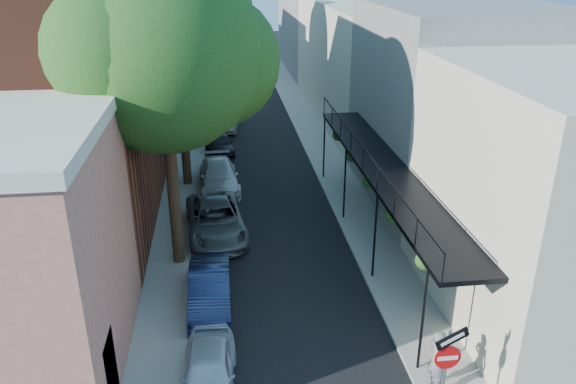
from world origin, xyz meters
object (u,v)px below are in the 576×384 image
object	(u,v)px
parked_car_d	(219,176)
parked_car_e	(220,143)
sign_post	(447,361)
pedestrian	(438,360)
oak_near	(175,55)
parked_car_b	(210,289)
parked_car_c	(216,220)
parked_car_f	(229,120)
oak_far	(192,3)
parked_car_a	(209,372)
oak_mid	(186,45)

from	to	relation	value
parked_car_d	parked_car_e	xyz separation A→B (m)	(0.09, 5.64, -0.06)
sign_post	pedestrian	xyz separation A→B (m)	(0.32, 1.18, -0.99)
sign_post	parked_car_e	world-z (taller)	sign_post
oak_near	sign_post	bearing A→B (deg)	-54.91
parked_car_e	parked_car_b	bearing A→B (deg)	-99.58
parked_car_c	parked_car_f	xyz separation A→B (m)	(0.93, 15.62, -0.07)
parked_car_b	pedestrian	world-z (taller)	pedestrian
oak_far	parked_car_a	size ratio (longest dim) A/B	3.31
sign_post	parked_car_d	world-z (taller)	sign_post
oak_near	parked_car_a	xyz separation A→B (m)	(0.77, -7.31, -7.27)
oak_near	pedestrian	distance (m)	12.62
parked_car_e	parked_car_a	bearing A→B (deg)	-99.21
parked_car_a	parked_car_b	size ratio (longest dim) A/B	0.92
parked_car_c	parked_car_e	distance (m)	10.78
oak_near	oak_far	world-z (taller)	oak_far
oak_near	oak_mid	size ratio (longest dim) A/B	1.12
parked_car_b	oak_mid	bearing A→B (deg)	94.33
parked_car_c	parked_car_d	world-z (taller)	parked_car_c
oak_mid	oak_far	size ratio (longest dim) A/B	0.86
parked_car_e	parked_car_f	distance (m)	4.89
pedestrian	sign_post	bearing A→B (deg)	145.70
oak_far	parked_car_e	size ratio (longest dim) A/B	3.32
oak_far	parked_car_c	bearing A→B (deg)	-86.21
oak_far	parked_car_a	distance (m)	25.50
oak_near	parked_car_b	bearing A→B (deg)	-76.77
oak_near	parked_car_a	distance (m)	10.34
oak_near	parked_car_e	xyz separation A→B (m)	(1.27, 12.71, -7.27)
oak_far	parked_car_f	size ratio (longest dim) A/B	3.11
oak_mid	parked_car_f	xyz separation A→B (m)	(1.99, 9.59, -6.43)
oak_mid	parked_car_f	distance (m)	11.71
parked_car_a	parked_car_b	world-z (taller)	parked_car_b
oak_mid	parked_car_c	world-z (taller)	oak_mid
oak_near	parked_car_f	size ratio (longest dim) A/B	2.98
oak_near	parked_car_f	bearing A→B (deg)	83.70
oak_mid	parked_car_a	distance (m)	16.60
pedestrian	oak_mid	bearing A→B (deg)	4.14
sign_post	parked_car_a	xyz separation A→B (m)	(-5.76, 1.98, -1.42)
sign_post	parked_car_b	distance (m)	8.45
pedestrian	parked_car_e	bearing A→B (deg)	-4.09
sign_post	parked_car_f	xyz separation A→B (m)	(-4.59, 26.84, -1.41)
oak_near	parked_car_a	size ratio (longest dim) A/B	3.18
parked_car_c	parked_car_d	bearing A→B (deg)	83.03
oak_mid	parked_car_f	bearing A→B (deg)	78.27
oak_mid	parked_car_d	size ratio (longest dim) A/B	2.22
oak_mid	parked_car_b	size ratio (longest dim) A/B	2.61
oak_far	parked_car_d	xyz separation A→B (m)	(1.17, -9.93, -7.59)
sign_post	parked_car_b	world-z (taller)	sign_post
oak_far	parked_car_a	world-z (taller)	oak_far
parked_car_d	parked_car_f	distance (m)	10.51
parked_car_a	parked_car_c	world-z (taller)	parked_car_c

